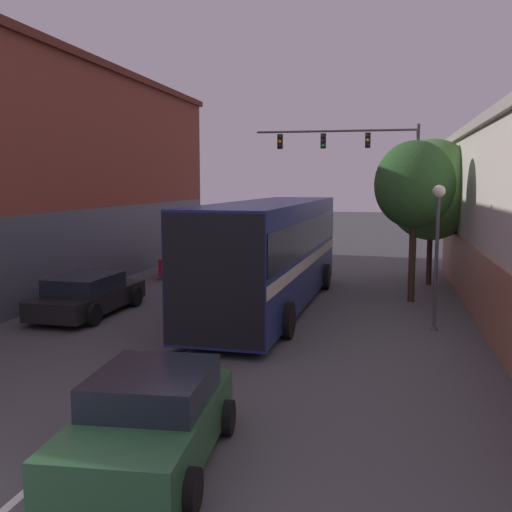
% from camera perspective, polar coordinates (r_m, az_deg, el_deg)
% --- Properties ---
extents(lane_center_line, '(0.14, 43.49, 0.01)m').
position_cam_1_polar(lane_center_line, '(22.07, -0.32, -3.88)').
color(lane_center_line, silver).
rests_on(lane_center_line, ground_plane).
extents(bus, '(3.22, 12.50, 3.55)m').
position_cam_1_polar(bus, '(19.91, 1.48, 0.70)').
color(bus, navy).
rests_on(bus, ground_plane).
extents(hatchback_foreground, '(2.30, 3.99, 1.37)m').
position_cam_1_polar(hatchback_foreground, '(9.39, -10.08, -15.18)').
color(hatchback_foreground, '#285633').
rests_on(hatchback_foreground, ground_plane).
extents(parked_car_left_near, '(2.09, 4.31, 1.45)m').
position_cam_1_polar(parked_car_left_near, '(27.54, -5.96, -0.29)').
color(parked_car_left_near, red).
rests_on(parked_car_left_near, ground_plane).
extents(parked_car_left_mid, '(2.18, 4.67, 1.29)m').
position_cam_1_polar(parked_car_left_mid, '(19.76, -15.72, -3.61)').
color(parked_car_left_mid, black).
rests_on(parked_car_left_mid, ground_plane).
extents(parked_car_left_far, '(2.54, 4.48, 1.29)m').
position_cam_1_polar(parked_car_left_far, '(38.12, -1.23, 1.69)').
color(parked_car_left_far, silver).
rests_on(parked_car_left_far, ground_plane).
extents(traffic_signal_gantry, '(8.72, 0.36, 7.22)m').
position_cam_1_polar(traffic_signal_gantry, '(32.93, 10.21, 9.00)').
color(traffic_signal_gantry, '#514C47').
rests_on(traffic_signal_gantry, ground_plane).
extents(street_lamp, '(0.36, 0.36, 4.12)m').
position_cam_1_polar(street_lamp, '(17.47, 16.87, 1.52)').
color(street_lamp, '#47474C').
rests_on(street_lamp, ground_plane).
extents(street_tree_near, '(2.75, 2.47, 5.62)m').
position_cam_1_polar(street_tree_near, '(21.46, 14.86, 6.54)').
color(street_tree_near, '#3D2D1E').
rests_on(street_tree_near, ground_plane).
extents(street_tree_far, '(3.71, 3.34, 5.92)m').
position_cam_1_polar(street_tree_far, '(25.36, 16.39, 6.05)').
color(street_tree_far, '#3D2D1E').
rests_on(street_tree_far, ground_plane).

